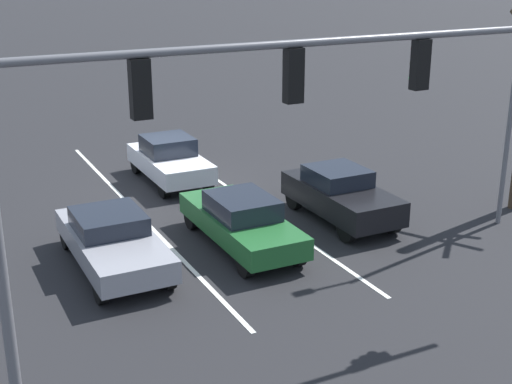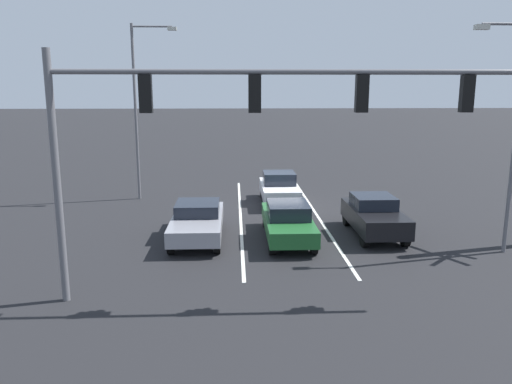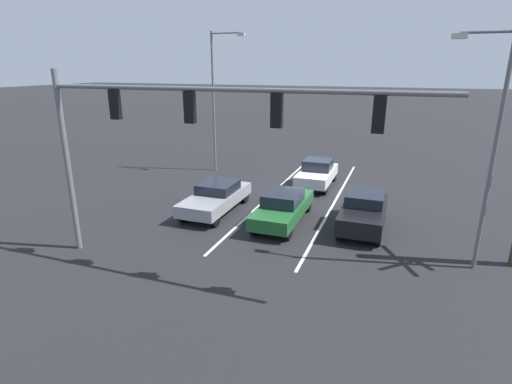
{
  "view_description": "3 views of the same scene",
  "coord_description": "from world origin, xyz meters",
  "px_view_note": "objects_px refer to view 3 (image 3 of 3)",
  "views": [
    {
      "loc": [
        7.52,
        21.51,
        7.59
      ],
      "look_at": [
        -0.74,
        4.98,
        1.24
      ],
      "focal_mm": 50.0,
      "sensor_mm": 36.0,
      "label": 1
    },
    {
      "loc": [
        1.99,
        23.69,
        5.64
      ],
      "look_at": [
        1.22,
        6.33,
        2.01
      ],
      "focal_mm": 35.0,
      "sensor_mm": 36.0,
      "label": 2
    },
    {
      "loc": [
        -4.65,
        21.61,
        6.69
      ],
      "look_at": [
        0.95,
        6.44,
        1.57
      ],
      "focal_mm": 28.0,
      "sensor_mm": 36.0,
      "label": 3
    }
  ],
  "objects_px": {
    "car_gray_rightlane_front": "(216,197)",
    "car_darkgreen_midlane_front": "(283,207)",
    "street_lamp_left_shoulder": "(490,139)",
    "car_black_leftlane_front": "(364,211)",
    "street_lamp_right_shoulder": "(217,93)",
    "car_white_midlane_second": "(317,173)",
    "traffic_signal_gantry": "(173,123)"
  },
  "relations": [
    {
      "from": "car_darkgreen_midlane_front",
      "to": "street_lamp_right_shoulder",
      "type": "height_order",
      "value": "street_lamp_right_shoulder"
    },
    {
      "from": "car_gray_rightlane_front",
      "to": "car_darkgreen_midlane_front",
      "type": "distance_m",
      "value": 3.43
    },
    {
      "from": "street_lamp_left_shoulder",
      "to": "traffic_signal_gantry",
      "type": "bearing_deg",
      "value": 20.2
    },
    {
      "from": "traffic_signal_gantry",
      "to": "street_lamp_left_shoulder",
      "type": "xyz_separation_m",
      "value": [
        -9.35,
        -3.44,
        -0.5
      ]
    },
    {
      "from": "car_white_midlane_second",
      "to": "traffic_signal_gantry",
      "type": "height_order",
      "value": "traffic_signal_gantry"
    },
    {
      "from": "car_gray_rightlane_front",
      "to": "car_darkgreen_midlane_front",
      "type": "height_order",
      "value": "car_darkgreen_midlane_front"
    },
    {
      "from": "car_gray_rightlane_front",
      "to": "street_lamp_right_shoulder",
      "type": "height_order",
      "value": "street_lamp_right_shoulder"
    },
    {
      "from": "car_darkgreen_midlane_front",
      "to": "street_lamp_left_shoulder",
      "type": "bearing_deg",
      "value": 165.99
    },
    {
      "from": "car_white_midlane_second",
      "to": "street_lamp_left_shoulder",
      "type": "xyz_separation_m",
      "value": [
        -7.01,
        7.95,
        3.71
      ]
    },
    {
      "from": "car_darkgreen_midlane_front",
      "to": "street_lamp_left_shoulder",
      "type": "height_order",
      "value": "street_lamp_left_shoulder"
    },
    {
      "from": "street_lamp_right_shoulder",
      "to": "street_lamp_left_shoulder",
      "type": "height_order",
      "value": "street_lamp_right_shoulder"
    },
    {
      "from": "street_lamp_right_shoulder",
      "to": "street_lamp_left_shoulder",
      "type": "relative_size",
      "value": 1.12
    },
    {
      "from": "car_black_leftlane_front",
      "to": "traffic_signal_gantry",
      "type": "distance_m",
      "value": 9.0
    },
    {
      "from": "traffic_signal_gantry",
      "to": "street_lamp_right_shoulder",
      "type": "xyz_separation_m",
      "value": [
        4.58,
        -12.7,
        0.05
      ]
    },
    {
      "from": "car_gray_rightlane_front",
      "to": "street_lamp_right_shoulder",
      "type": "relative_size",
      "value": 0.53
    },
    {
      "from": "street_lamp_right_shoulder",
      "to": "car_gray_rightlane_front",
      "type": "bearing_deg",
      "value": 114.53
    },
    {
      "from": "car_white_midlane_second",
      "to": "street_lamp_right_shoulder",
      "type": "height_order",
      "value": "street_lamp_right_shoulder"
    },
    {
      "from": "traffic_signal_gantry",
      "to": "street_lamp_left_shoulder",
      "type": "height_order",
      "value": "street_lamp_left_shoulder"
    },
    {
      "from": "car_gray_rightlane_front",
      "to": "traffic_signal_gantry",
      "type": "relative_size",
      "value": 0.37
    },
    {
      "from": "car_gray_rightlane_front",
      "to": "street_lamp_left_shoulder",
      "type": "xyz_separation_m",
      "value": [
        -10.66,
        2.08,
        3.77
      ]
    },
    {
      "from": "street_lamp_left_shoulder",
      "to": "car_darkgreen_midlane_front",
      "type": "bearing_deg",
      "value": -14.01
    },
    {
      "from": "car_gray_rightlane_front",
      "to": "street_lamp_left_shoulder",
      "type": "bearing_deg",
      "value": 168.96
    },
    {
      "from": "car_white_midlane_second",
      "to": "traffic_signal_gantry",
      "type": "relative_size",
      "value": 0.32
    },
    {
      "from": "traffic_signal_gantry",
      "to": "street_lamp_left_shoulder",
      "type": "relative_size",
      "value": 1.63
    },
    {
      "from": "street_lamp_right_shoulder",
      "to": "street_lamp_left_shoulder",
      "type": "distance_m",
      "value": 16.74
    },
    {
      "from": "car_black_leftlane_front",
      "to": "street_lamp_left_shoulder",
      "type": "height_order",
      "value": "street_lamp_left_shoulder"
    },
    {
      "from": "car_darkgreen_midlane_front",
      "to": "car_white_midlane_second",
      "type": "xyz_separation_m",
      "value": [
        -0.22,
        -6.14,
        0.04
      ]
    },
    {
      "from": "street_lamp_right_shoulder",
      "to": "car_white_midlane_second",
      "type": "bearing_deg",
      "value": 169.33
    },
    {
      "from": "street_lamp_left_shoulder",
      "to": "car_gray_rightlane_front",
      "type": "bearing_deg",
      "value": -11.04
    },
    {
      "from": "car_black_leftlane_front",
      "to": "car_gray_rightlane_front",
      "type": "bearing_deg",
      "value": 1.62
    },
    {
      "from": "car_darkgreen_midlane_front",
      "to": "traffic_signal_gantry",
      "type": "bearing_deg",
      "value": 68.03
    },
    {
      "from": "car_gray_rightlane_front",
      "to": "street_lamp_right_shoulder",
      "type": "bearing_deg",
      "value": -65.47
    }
  ]
}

